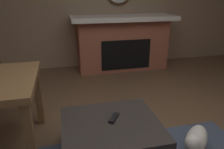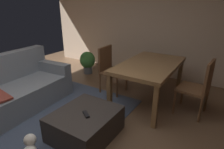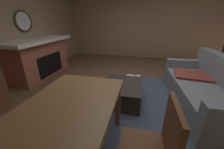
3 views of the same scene
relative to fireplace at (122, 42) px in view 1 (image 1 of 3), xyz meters
name	(u,v)px [view 1 (image 1 of 3)]	position (x,y,z in m)	size (l,w,h in m)	color
fireplace	(122,42)	(0.00, 0.00, 0.00)	(1.96, 0.76, 1.04)	#9E5642
ottoman_coffee_table	(111,140)	(0.79, 2.43, -0.35)	(0.86, 0.75, 0.36)	#2D2826
tv_remote	(114,118)	(0.75, 2.37, -0.15)	(0.05, 0.16, 0.02)	black
small_dog	(196,140)	(0.02, 2.58, -0.37)	(0.45, 0.46, 0.27)	silver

